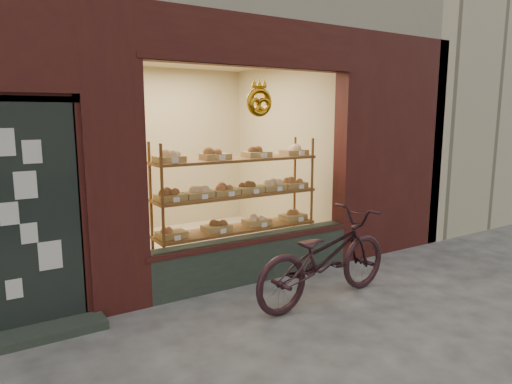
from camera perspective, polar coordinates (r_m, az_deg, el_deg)
ground at (r=3.97m, az=11.39°, el=-20.98°), size 90.00×90.00×0.00m
neighbor_right at (r=14.60m, az=25.35°, el=18.57°), size 12.00×7.00×9.00m
display_shelf at (r=5.86m, az=-2.40°, el=-1.56°), size 2.20×0.45×1.70m
bicycle at (r=5.04m, az=8.58°, el=-8.01°), size 1.92×0.81×0.98m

